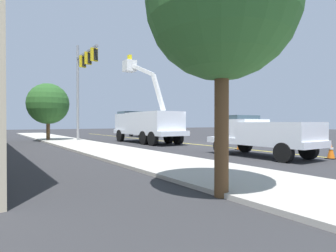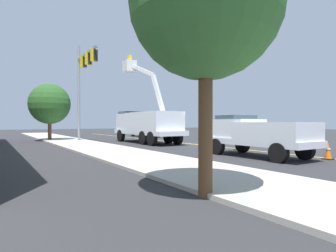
# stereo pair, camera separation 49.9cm
# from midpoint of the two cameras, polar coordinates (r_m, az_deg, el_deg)

# --- Properties ---
(ground) EXTENTS (120.00, 120.00, 0.00)m
(ground) POSITION_cam_midpoint_polar(r_m,az_deg,el_deg) (22.32, 3.95, -3.63)
(ground) COLOR #2D2D30
(sidewalk_far_side) EXTENTS (60.01, 3.70, 0.12)m
(sidewalk_far_side) POSITION_cam_midpoint_polar(r_m,az_deg,el_deg) (18.67, -14.85, -4.31)
(sidewalk_far_side) COLOR #B2ADA3
(sidewalk_far_side) RESTS_ON ground
(lane_centre_stripe) EXTENTS (50.00, 0.24, 0.01)m
(lane_centre_stripe) POSITION_cam_midpoint_polar(r_m,az_deg,el_deg) (22.32, 3.95, -3.62)
(lane_centre_stripe) COLOR yellow
(lane_centre_stripe) RESTS_ON ground
(utility_bucket_truck) EXTENTS (8.20, 3.08, 7.20)m
(utility_bucket_truck) POSITION_cam_midpoint_polar(r_m,az_deg,el_deg) (23.40, -5.11, 0.52)
(utility_bucket_truck) COLOR white
(utility_bucket_truck) RESTS_ON ground
(service_pickup_truck) EXTENTS (5.60, 2.20, 2.06)m
(service_pickup_truck) POSITION_cam_midpoint_polar(r_m,az_deg,el_deg) (14.42, 17.64, -1.56)
(service_pickup_truck) COLOR white
(service_pickup_truck) RESTS_ON ground
(passing_minivan) EXTENTS (4.80, 1.96, 1.69)m
(passing_minivan) POSITION_cam_midpoint_polar(r_m,az_deg,el_deg) (33.42, -5.43, -0.54)
(passing_minivan) COLOR navy
(passing_minivan) RESTS_ON ground
(traffic_cone_leading) EXTENTS (0.40, 0.40, 0.78)m
(traffic_cone_leading) POSITION_cam_midpoint_polar(r_m,az_deg,el_deg) (14.85, 29.38, -4.39)
(traffic_cone_leading) COLOR black
(traffic_cone_leading) RESTS_ON ground
(traffic_cone_mid_front) EXTENTS (0.40, 0.40, 0.87)m
(traffic_cone_mid_front) POSITION_cam_midpoint_polar(r_m,az_deg,el_deg) (17.73, 13.54, -3.37)
(traffic_cone_mid_front) COLOR black
(traffic_cone_mid_front) RESTS_ON ground
(traffic_cone_mid_rear) EXTENTS (0.40, 0.40, 0.80)m
(traffic_cone_mid_rear) POSITION_cam_midpoint_polar(r_m,az_deg,el_deg) (22.73, 0.89, -2.56)
(traffic_cone_mid_rear) COLOR black
(traffic_cone_mid_rear) RESTS_ON ground
(traffic_cone_trailing) EXTENTS (0.40, 0.40, 0.77)m
(traffic_cone_trailing) POSITION_cam_midpoint_polar(r_m,az_deg,el_deg) (27.13, -5.03, -2.07)
(traffic_cone_trailing) COLOR black
(traffic_cone_trailing) RESTS_ON ground
(traffic_signal_mast) EXTENTS (5.19, 0.56, 8.57)m
(traffic_signal_mast) POSITION_cam_midpoint_polar(r_m,az_deg,el_deg) (25.29, -17.42, 9.97)
(traffic_signal_mast) COLOR gray
(traffic_signal_mast) RESTS_ON ground
(street_tree_left) EXTENTS (3.43, 3.43, 6.05)m
(street_tree_left) POSITION_cam_midpoint_polar(r_m,az_deg,el_deg) (6.88, 8.66, 23.28)
(street_tree_left) COLOR brown
(street_tree_left) RESTS_ON ground
(street_tree_right) EXTENTS (3.69, 3.69, 5.25)m
(street_tree_right) POSITION_cam_midpoint_polar(r_m,az_deg,el_deg) (27.83, -23.68, 4.15)
(street_tree_right) COLOR brown
(street_tree_right) RESTS_ON ground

